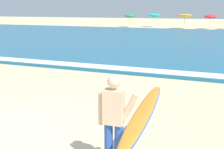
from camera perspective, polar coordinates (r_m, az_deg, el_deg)
name	(u,v)px	position (r m, az deg, el deg)	size (l,w,h in m)	color
ground_plane	(11,131)	(6.99, -20.33, -10.99)	(160.00, 160.00, 0.00)	beige
sea	(167,40)	(25.54, 11.31, 7.08)	(120.00, 28.00, 0.14)	#1E6084
surf_foam	(115,68)	(12.69, 0.57, 1.42)	(120.00, 0.90, 0.01)	white
surfer_with_board	(128,117)	(4.65, 3.36, -8.76)	(1.00, 2.99, 1.73)	#284CA3
beach_umbrella_0	(130,15)	(43.66, 3.71, 12.15)	(1.85, 1.89, 2.17)	beige
beach_umbrella_1	(154,15)	(44.47, 8.73, 12.04)	(1.91, 1.94, 2.17)	beige
beach_umbrella_2	(185,16)	(41.31, 14.88, 11.73)	(2.21, 2.24, 2.17)	beige
beach_umbrella_3	(211,16)	(41.45, 19.78, 11.28)	(1.77, 1.81, 2.11)	beige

